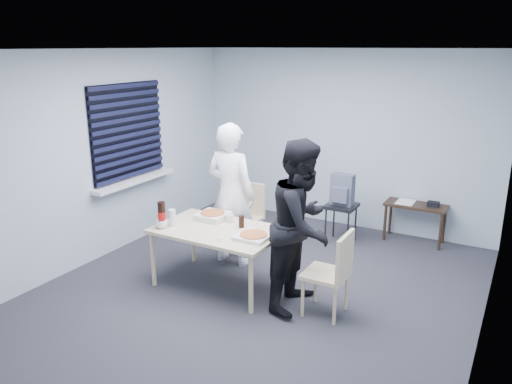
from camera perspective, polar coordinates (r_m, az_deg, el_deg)
The scene contains 19 objects.
room at distance 6.81m, azimuth -14.20°, elevation 5.83°, with size 5.00×5.00×5.00m.
dining_table at distance 5.59m, azimuth -4.33°, elevation -4.79°, with size 1.39×0.88×0.68m.
chair_far at distance 6.63m, azimuth -1.02°, elevation -2.26°, with size 0.42×0.42×0.89m.
chair_right at distance 5.05m, azimuth 8.92°, elevation -8.64°, with size 0.42×0.42×0.89m.
person_white at distance 6.10m, azimuth -2.88°, elevation -0.29°, with size 0.65×0.42×1.77m, color white.
person_black at distance 5.09m, azimuth 5.31°, elevation -3.76°, with size 0.86×0.47×1.77m, color black.
side_table at distance 7.19m, azimuth 17.79°, elevation -1.95°, with size 0.82×0.36×0.55m.
stool at distance 6.92m, azimuth 9.72°, elevation -2.27°, with size 0.40×0.40×0.55m.
backpack at distance 6.82m, azimuth 9.81°, elevation 0.22°, with size 0.30×0.22×0.43m.
pizza_box_a at distance 5.87m, azimuth -4.97°, elevation -2.71°, with size 0.33×0.33×0.08m.
pizza_box_b at distance 5.29m, azimuth -0.29°, elevation -5.05°, with size 0.34×0.34×0.05m.
mug_a at distance 5.65m, azimuth -10.77°, elevation -3.62°, with size 0.12×0.12×0.10m, color white.
mug_b at distance 5.76m, azimuth -2.98°, elevation -2.99°, with size 0.10×0.10×0.09m, color white.
cola_glass at distance 5.58m, azimuth -1.68°, elevation -3.37°, with size 0.06×0.06×0.14m, color black.
soda_bottle at distance 5.69m, azimuth -10.72°, elevation -2.56°, with size 0.09×0.09×0.28m.
plastic_cups at distance 5.69m, azimuth -9.55°, elevation -2.92°, with size 0.08×0.08×0.19m, color silver.
rubber_band at distance 5.25m, azimuth -4.28°, elevation -5.50°, with size 0.06×0.06×0.00m, color red.
papers at distance 7.22m, azimuth 16.72°, elevation -1.09°, with size 0.23×0.32×0.01m, color white.
black_box at distance 7.13m, azimuth 19.60°, elevation -1.31°, with size 0.15×0.11×0.07m, color black.
Camera 1 is at (2.43, -4.46, 2.64)m, focal length 35.00 mm.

